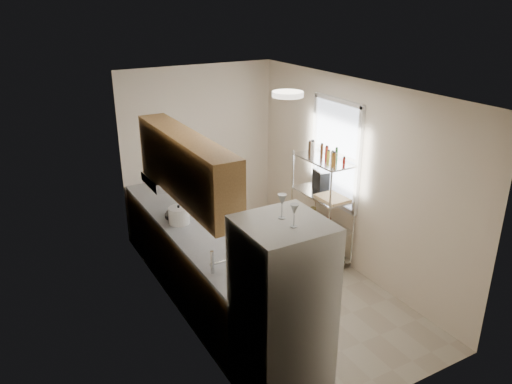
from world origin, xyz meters
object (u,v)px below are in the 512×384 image
rice_cooker (179,215)px  cutting_board (332,198)px  frying_pan_large (175,215)px  refrigerator (282,312)px  espresso_machine (321,179)px

rice_cooker → cutting_board: bearing=-14.7°
rice_cooker → frying_pan_large: 0.21m
rice_cooker → refrigerator: bearing=-87.0°
cutting_board → espresso_machine: bearing=75.8°
frying_pan_large → espresso_machine: (2.07, -0.31, 0.22)m
rice_cooker → cutting_board: size_ratio=0.62×
refrigerator → rice_cooker: bearing=93.0°
frying_pan_large → espresso_machine: size_ratio=0.99×
frying_pan_large → cutting_board: size_ratio=0.64×
rice_cooker → frying_pan_large: bearing=83.6°
refrigerator → cutting_board: bearing=42.3°
frying_pan_large → cutting_board: (1.96, -0.72, 0.10)m
refrigerator → espresso_machine: (1.97, 2.11, 0.25)m
refrigerator → rice_cooker: size_ratio=6.89×
refrigerator → frying_pan_large: refrigerator is taller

